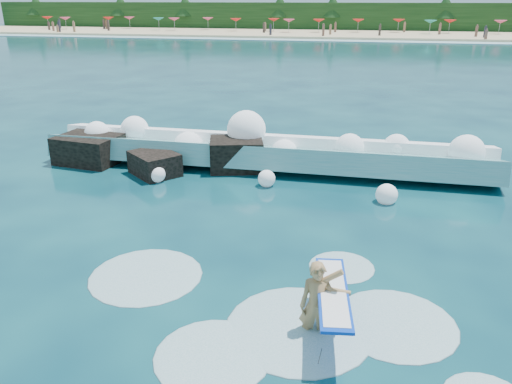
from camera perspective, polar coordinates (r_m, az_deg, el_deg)
ground at (r=12.14m, az=-9.03°, el=-8.13°), size 200.00×200.00×0.00m
beach at (r=88.08m, az=9.88°, el=17.36°), size 140.00×20.00×0.40m
wet_band at (r=77.13m, az=9.44°, el=16.74°), size 140.00×5.00×0.08m
treeline at (r=97.94m, az=10.27°, el=19.06°), size 140.00×4.00×5.00m
breaking_wave at (r=18.63m, az=1.05°, el=4.42°), size 16.31×2.62×1.41m
rock_cluster at (r=18.95m, az=-11.65°, el=4.04°), size 8.05×3.23×1.32m
surfer_with_board at (r=9.51m, az=7.36°, el=-12.45°), size 1.05×2.94×1.77m
wave_spray at (r=18.39m, az=1.29°, el=5.66°), size 14.75×4.08×2.11m
surf_foam at (r=10.28m, az=2.05°, el=-13.82°), size 8.82×5.47×0.14m
beach_umbrellas at (r=89.69m, az=9.89°, el=18.74°), size 113.43×6.22×0.50m
beachgoers at (r=85.15m, az=7.43°, el=17.96°), size 104.42×13.83×1.92m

